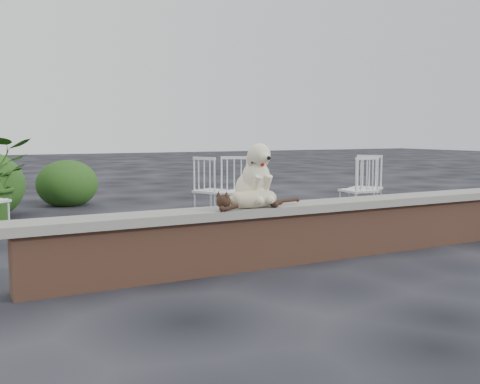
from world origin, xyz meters
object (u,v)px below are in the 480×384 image
chair_c (358,189)px  chair_e (213,190)px  cat (252,198)px  chair_d (365,187)px  dog (252,174)px  chair_b (234,191)px

chair_c → chair_e: size_ratio=1.00×
cat → chair_d: chair_d is taller
dog → cat: size_ratio=0.54×
cat → chair_d: 3.54m
dog → chair_b: (0.95, 2.23, -0.41)m
cat → chair_e: chair_e is taller
cat → chair_b: 2.60m
cat → chair_e: (0.82, 2.63, -0.20)m
chair_d → chair_b: same height
cat → chair_e: bearing=70.3°
chair_d → chair_c: size_ratio=1.00×
chair_d → chair_e: same height
chair_b → dog: bearing=-84.4°
chair_c → cat: bearing=36.7°
dog → cat: dog is taller
chair_d → chair_e: size_ratio=1.00×
dog → chair_b: size_ratio=0.64×
chair_d → chair_c: bearing=-90.4°
chair_d → chair_b: 2.00m
chair_b → chair_c: bearing=7.5°
chair_d → chair_e: 2.27m
cat → chair_c: chair_c is taller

